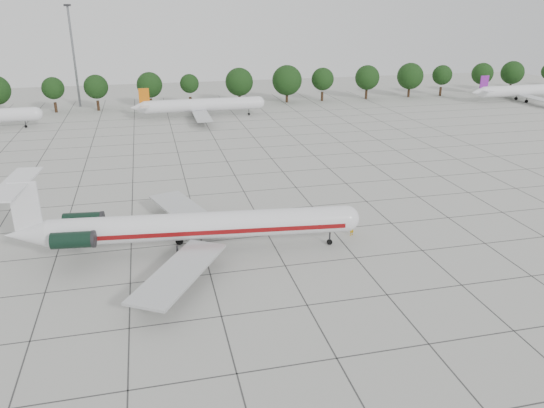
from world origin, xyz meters
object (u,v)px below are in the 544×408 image
at_px(main_airliner, 182,226).
at_px(bg_airliner_c, 202,105).
at_px(ground_crew, 352,228).
at_px(bg_airliner_e, 525,91).
at_px(floodlight_mast, 73,51).

distance_m(main_airliner, bg_airliner_c, 73.37).
height_order(ground_crew, bg_airliner_e, bg_airliner_e).
bearing_deg(bg_airliner_e, bg_airliner_c, -179.27).
xyz_separation_m(main_airliner, bg_airliner_e, (99.90, 73.80, -0.29)).
xyz_separation_m(ground_crew, bg_airliner_c, (-9.75, 72.59, 1.98)).
distance_m(main_airliner, bg_airliner_e, 124.20).
distance_m(bg_airliner_c, floodlight_mast, 38.68).
bearing_deg(bg_airliner_e, floodlight_mast, 170.28).
bearing_deg(bg_airliner_c, ground_crew, -82.35).
bearing_deg(main_airliner, floodlight_mast, 107.92).
bearing_deg(bg_airliner_c, floodlight_mast, 144.15).
distance_m(bg_airliner_c, bg_airliner_e, 89.73).
xyz_separation_m(main_airliner, bg_airliner_c, (10.18, 72.65, -0.29)).
bearing_deg(main_airliner, ground_crew, 6.26).
bearing_deg(floodlight_mast, main_airliner, -78.15).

